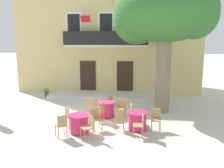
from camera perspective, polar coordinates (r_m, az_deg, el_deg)
ground_plane at (r=11.99m, az=-5.76°, el=-7.50°), size 120.00×120.00×0.00m
building_facade at (r=18.28m, az=-0.59°, el=10.58°), size 13.00×5.09×7.50m
entrance_step_platform at (r=15.64m, az=-1.86°, el=-2.76°), size 7.03×2.16×0.25m
plane_tree at (r=12.40m, az=12.34°, el=16.06°), size 5.16×4.53×6.62m
cafe_table_near_tree at (r=11.57m, az=-1.43°, el=-6.08°), size 0.86×0.86×0.76m
cafe_chair_near_tree_0 at (r=11.40m, az=2.29°, el=-5.62°), size 0.47×0.47×0.91m
cafe_chair_near_tree_1 at (r=12.20m, az=0.10°, el=-4.55°), size 0.53×0.53×0.91m
cafe_chair_near_tree_2 at (r=11.70m, az=-5.07°, el=-5.24°), size 0.46×0.46×0.91m
cafe_chair_near_tree_3 at (r=10.86m, az=-2.88°, el=-6.44°), size 0.51×0.51×0.91m
cafe_table_middle at (r=10.01m, az=6.17°, el=-8.79°), size 0.86×0.86×0.76m
cafe_chair_middle_0 at (r=9.89m, az=1.81°, el=-8.13°), size 0.41×0.41×0.91m
cafe_chair_middle_1 at (r=9.26m, az=6.78°, el=-9.51°), size 0.41×0.41×0.91m
cafe_chair_middle_2 at (r=10.04m, az=10.53°, el=-8.03°), size 0.42×0.42×0.91m
cafe_chair_middle_3 at (r=10.66m, az=5.24°, el=-6.80°), size 0.45×0.45×0.91m
cafe_table_front at (r=9.71m, az=-7.94°, el=-9.44°), size 0.86×0.86×0.76m
cafe_chair_front_0 at (r=10.28m, az=-10.25°, el=-7.58°), size 0.56×0.56×0.91m
cafe_chair_front_1 at (r=9.35m, az=-12.07°, el=-9.46°), size 0.56×0.56×0.91m
cafe_chair_front_2 at (r=9.04m, az=-5.66°, el=-9.97°), size 0.56×0.56×0.91m
cafe_chair_front_3 at (r=9.95m, az=-3.88°, el=-8.04°), size 0.55×0.55×0.91m
ground_planter_left at (r=16.36m, az=-15.52°, el=-1.89°), size 0.36×0.36×0.55m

